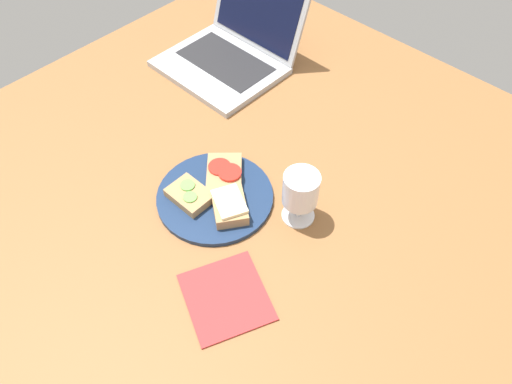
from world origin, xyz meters
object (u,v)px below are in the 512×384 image
(plate, at_px, (215,197))
(sandwich_with_cucumber, at_px, (190,195))
(sandwich_with_tomato, at_px, (224,174))
(laptop, at_px, (231,50))
(sandwich_with_cheese, at_px, (229,206))
(napkin, at_px, (226,297))
(wine_glass, at_px, (301,191))

(plate, relative_size, sandwich_with_cucumber, 2.72)
(sandwich_with_tomato, height_order, laptop, laptop)
(sandwich_with_cheese, relative_size, sandwich_with_tomato, 0.85)
(sandwich_with_tomato, relative_size, napkin, 0.86)
(plate, bearing_deg, sandwich_with_tomato, 112.37)
(sandwich_with_tomato, xyz_separation_m, laptop, (-0.29, 0.31, 0.02))
(sandwich_with_tomato, bearing_deg, sandwich_with_cheese, -37.55)
(laptop, relative_size, napkin, 2.01)
(sandwich_with_tomato, bearing_deg, plate, -67.63)
(plate, xyz_separation_m, laptop, (-0.31, 0.36, 0.03))
(sandwich_with_cucumber, bearing_deg, wine_glass, 33.92)
(sandwich_with_cucumber, distance_m, laptop, 0.49)
(plate, distance_m, wine_glass, 0.20)
(plate, relative_size, napkin, 1.61)
(laptop, bearing_deg, napkin, -45.49)
(sandwich_with_cucumber, xyz_separation_m, laptop, (-0.28, 0.40, 0.02))
(plate, xyz_separation_m, sandwich_with_cheese, (0.05, -0.01, 0.02))
(sandwich_with_cucumber, xyz_separation_m, wine_glass, (0.19, 0.13, 0.06))
(laptop, bearing_deg, sandwich_with_cucumber, -54.89)
(wine_glass, bearing_deg, sandwich_with_cucumber, -146.08)
(sandwich_with_cheese, bearing_deg, sandwich_with_cucumber, -157.28)
(sandwich_with_tomato, bearing_deg, wine_glass, 11.99)
(sandwich_with_tomato, xyz_separation_m, wine_glass, (0.18, 0.04, 0.06))
(plate, height_order, napkin, plate)
(plate, relative_size, sandwich_with_cheese, 2.20)
(sandwich_with_cheese, xyz_separation_m, sandwich_with_tomato, (-0.07, 0.06, -0.00))
(laptop, bearing_deg, plate, -48.90)
(plate, distance_m, napkin, 0.24)
(plate, height_order, laptop, laptop)
(sandwich_with_cheese, bearing_deg, laptop, 134.94)
(plate, distance_m, sandwich_with_tomato, 0.06)
(wine_glass, xyz_separation_m, laptop, (-0.47, 0.27, -0.04))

